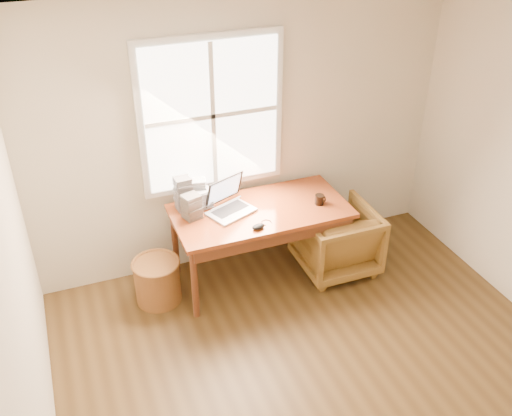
{
  "coord_description": "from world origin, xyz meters",
  "views": [
    {
      "loc": [
        -1.63,
        -2.29,
        3.46
      ],
      "look_at": [
        -0.1,
        1.65,
        0.87
      ],
      "focal_mm": 40.0,
      "sensor_mm": 36.0,
      "label": 1
    }
  ],
  "objects": [
    {
      "name": "coffee_mug",
      "position": [
        0.54,
        1.69,
        0.8
      ],
      "size": [
        0.11,
        0.11,
        0.09
      ],
      "primitive_type": "cylinder",
      "rotation": [
        0.0,
        0.0,
        -0.42
      ],
      "color": "black",
      "rests_on": "desk"
    },
    {
      "name": "wicker_stool",
      "position": [
        -1.0,
        1.8,
        0.2
      ],
      "size": [
        0.52,
        0.52,
        0.41
      ],
      "primitive_type": "cylinder",
      "rotation": [
        0.0,
        0.0,
        0.32
      ],
      "color": "brown",
      "rests_on": "room_shell"
    },
    {
      "name": "cd_stack_c",
      "position": [
        -0.64,
        2.06,
        0.91
      ],
      "size": [
        0.15,
        0.14,
        0.32
      ],
      "primitive_type": "cube",
      "rotation": [
        0.0,
        0.0,
        0.08
      ],
      "color": "#9494A0",
      "rests_on": "desk"
    },
    {
      "name": "cd_stack_a",
      "position": [
        -0.5,
        2.08,
        0.88
      ],
      "size": [
        0.16,
        0.14,
        0.26
      ],
      "primitive_type": "cube",
      "rotation": [
        0.0,
        0.0,
        -0.23
      ],
      "color": "silver",
      "rests_on": "desk"
    },
    {
      "name": "armchair",
      "position": [
        0.73,
        1.66,
        0.33
      ],
      "size": [
        0.71,
        0.73,
        0.66
      ],
      "primitive_type": "imported",
      "rotation": [
        0.0,
        0.0,
        3.13
      ],
      "color": "brown",
      "rests_on": "room_shell"
    },
    {
      "name": "laptop",
      "position": [
        -0.27,
        1.84,
        0.92
      ],
      "size": [
        0.59,
        0.6,
        0.33
      ],
      "primitive_type": null,
      "rotation": [
        0.0,
        0.0,
        0.4
      ],
      "color": "#B0B3B8",
      "rests_on": "desk"
    },
    {
      "name": "mouse",
      "position": [
        -0.14,
        1.51,
        0.77
      ],
      "size": [
        0.13,
        0.09,
        0.04
      ],
      "primitive_type": "ellipsoid",
      "rotation": [
        0.0,
        0.0,
        0.21
      ],
      "color": "black",
      "rests_on": "desk"
    },
    {
      "name": "cd_stack_d",
      "position": [
        -0.47,
        2.02,
        0.84
      ],
      "size": [
        0.16,
        0.15,
        0.18
      ],
      "primitive_type": "cube",
      "rotation": [
        0.0,
        0.0,
        0.22
      ],
      "color": "silver",
      "rests_on": "desk"
    },
    {
      "name": "room_shell",
      "position": [
        -0.02,
        0.16,
        1.32
      ],
      "size": [
        4.04,
        4.54,
        2.64
      ],
      "color": "#4C361A",
      "rests_on": "ground"
    },
    {
      "name": "desk",
      "position": [
        0.0,
        1.8,
        0.73
      ],
      "size": [
        1.6,
        0.8,
        0.04
      ],
      "primitive_type": "cube",
      "color": "brown",
      "rests_on": "room_shell"
    },
    {
      "name": "cd_stack_b",
      "position": [
        -0.62,
        1.88,
        0.86
      ],
      "size": [
        0.18,
        0.17,
        0.23
      ],
      "primitive_type": "cube",
      "rotation": [
        0.0,
        0.0,
        0.35
      ],
      "color": "#29292E",
      "rests_on": "desk"
    }
  ]
}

